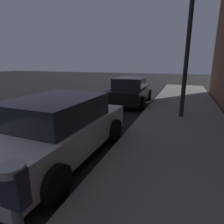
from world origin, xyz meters
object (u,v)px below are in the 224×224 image
at_px(car_silver, 58,128).
at_px(street_lamp, 190,23).
at_px(parking_meter, 17,206).
at_px(car_black, 131,91).

bearing_deg(car_silver, street_lamp, 57.43).
height_order(parking_meter, car_black, parking_meter).
distance_m(parking_meter, car_black, 9.20).
bearing_deg(parking_meter, car_black, 100.21).
height_order(parking_meter, street_lamp, street_lamp).
bearing_deg(car_silver, car_black, 90.00).
bearing_deg(parking_meter, car_silver, 122.19).
distance_m(parking_meter, car_silver, 3.09).
xyz_separation_m(car_silver, street_lamp, (2.69, 4.22, 2.84)).
distance_m(car_silver, street_lamp, 5.76).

